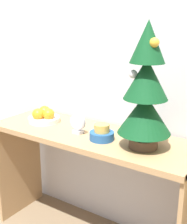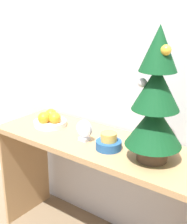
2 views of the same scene
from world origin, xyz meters
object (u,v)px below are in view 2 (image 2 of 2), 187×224
(fruit_bowl, at_px, (50,120))
(singing_bowl, at_px, (109,143))
(mini_tree, at_px, (156,101))
(desk_clock, at_px, (84,131))

(fruit_bowl, distance_m, singing_bowl, 0.46)
(mini_tree, distance_m, fruit_bowl, 0.73)
(mini_tree, xyz_separation_m, singing_bowl, (-0.22, -0.03, -0.25))
(fruit_bowl, xyz_separation_m, desk_clock, (0.30, -0.05, 0.02))
(fruit_bowl, height_order, desk_clock, desk_clock)
(mini_tree, distance_m, desk_clock, 0.45)
(mini_tree, relative_size, singing_bowl, 4.69)
(fruit_bowl, bearing_deg, desk_clock, -9.67)
(mini_tree, height_order, fruit_bowl, mini_tree)
(fruit_bowl, bearing_deg, singing_bowl, -6.78)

